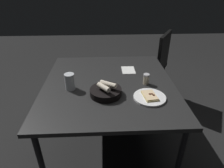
{
  "coord_description": "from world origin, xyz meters",
  "views": [
    {
      "loc": [
        -1.38,
        0.04,
        1.48
      ],
      "look_at": [
        -0.08,
        -0.02,
        0.73
      ],
      "focal_mm": 30.77,
      "sensor_mm": 36.0,
      "label": 1
    }
  ],
  "objects": [
    {
      "name": "dining_table",
      "position": [
        0.0,
        0.0,
        0.65
      ],
      "size": [
        1.14,
        1.07,
        0.7
      ],
      "color": "black",
      "rests_on": "ground"
    },
    {
      "name": "chair_near",
      "position": [
        0.83,
        -0.59,
        0.52
      ],
      "size": [
        0.6,
        0.6,
        0.9
      ],
      "color": "#252525",
      "rests_on": "ground"
    },
    {
      "name": "beer_glass",
      "position": [
        -0.08,
        0.3,
        0.76
      ],
      "size": [
        0.08,
        0.08,
        0.13
      ],
      "color": "silver",
      "rests_on": "dining_table"
    },
    {
      "name": "pepper_shaker",
      "position": [
        -0.03,
        -0.3,
        0.74
      ],
      "size": [
        0.05,
        0.05,
        0.09
      ],
      "color": "#BFB299",
      "rests_on": "dining_table"
    },
    {
      "name": "ground",
      "position": [
        0.0,
        0.0,
        0.0
      ],
      "size": [
        8.0,
        8.0,
        0.0
      ],
      "primitive_type": "plane",
      "color": "black"
    },
    {
      "name": "napkin",
      "position": [
        0.23,
        -0.19,
        0.7
      ],
      "size": [
        0.16,
        0.12,
        0.0
      ],
      "color": "white",
      "rests_on": "dining_table"
    },
    {
      "name": "bread_basket",
      "position": [
        -0.18,
        0.03,
        0.73
      ],
      "size": [
        0.24,
        0.24,
        0.1
      ],
      "color": "black",
      "rests_on": "dining_table"
    },
    {
      "name": "pizza_plate",
      "position": [
        -0.24,
        -0.29,
        0.71
      ],
      "size": [
        0.23,
        0.23,
        0.04
      ],
      "color": "white",
      "rests_on": "dining_table"
    }
  ]
}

